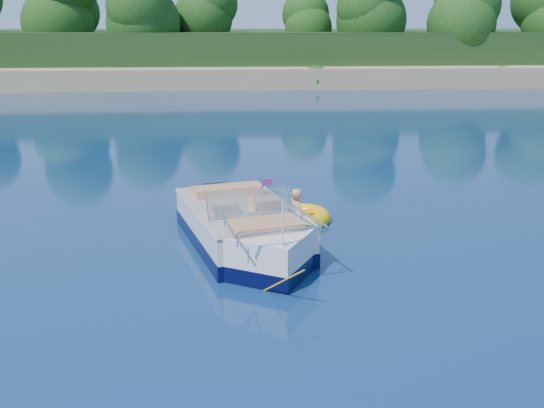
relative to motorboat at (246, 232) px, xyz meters
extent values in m
plane|color=#0A264A|center=(-0.99, -2.03, -0.37)|extent=(160.00, 160.00, 0.00)
cube|color=#8B7451|center=(-0.99, 35.97, 0.13)|extent=(170.00, 8.00, 2.00)
cube|color=black|center=(-0.99, 62.97, 0.63)|extent=(170.00, 56.00, 6.00)
cylinder|color=black|center=(-0.99, 39.97, 2.93)|extent=(0.44, 0.44, 3.60)
cylinder|color=black|center=(19.01, 37.97, 2.43)|extent=(0.44, 0.44, 2.60)
sphere|color=black|center=(19.01, 37.97, 4.90)|extent=(4.29, 4.29, 4.29)
cube|color=silver|center=(-0.10, 0.37, -0.06)|extent=(2.93, 4.19, 1.05)
cube|color=silver|center=(0.37, -1.36, -0.06)|extent=(1.94, 1.94, 1.05)
cube|color=black|center=(-0.10, 0.37, -0.21)|extent=(2.97, 4.23, 0.30)
cube|color=black|center=(0.37, -1.36, -0.21)|extent=(1.98, 1.98, 0.30)
cube|color=tan|center=(-0.18, 0.66, 0.23)|extent=(2.25, 2.98, 0.10)
cube|color=silver|center=(-0.10, 0.37, 0.43)|extent=(2.97, 4.20, 0.06)
cube|color=black|center=(-0.64, 2.38, -0.02)|extent=(0.63, 0.48, 0.90)
cube|color=#8C9EA5|center=(-0.35, -0.43, 0.72)|extent=(0.81, 0.36, 0.49)
cube|color=#8C9EA5|center=(0.52, -0.19, 0.72)|extent=(0.82, 0.55, 0.49)
cube|color=tan|center=(-0.47, 0.01, 0.46)|extent=(0.68, 0.68, 0.40)
cube|color=tan|center=(0.40, 0.25, 0.46)|extent=(0.68, 0.68, 0.40)
cube|color=tan|center=(-0.36, 1.34, 0.46)|extent=(1.66, 0.94, 0.38)
cube|color=tan|center=(0.32, -1.18, 0.44)|extent=(1.48, 1.07, 0.34)
cylinder|color=silver|center=(0.57, -2.10, 0.89)|extent=(0.03, 0.03, 0.85)
cube|color=red|center=(0.43, -0.21, 1.13)|extent=(0.22, 0.07, 0.14)
cube|color=silver|center=(0.58, -2.15, 0.49)|extent=(0.11, 0.08, 0.05)
cylinder|color=yellow|center=(0.53, -2.53, -0.02)|extent=(0.64, 0.90, 0.77)
torus|color=#FFB904|center=(1.38, 1.79, -0.28)|extent=(1.66, 1.66, 0.38)
torus|color=red|center=(1.38, 1.79, -0.26)|extent=(1.37, 1.37, 0.13)
imported|color=tan|center=(1.24, 1.70, -0.37)|extent=(0.57, 0.82, 1.47)
camera|label=1|loc=(-0.40, -11.97, 4.15)|focal=40.00mm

